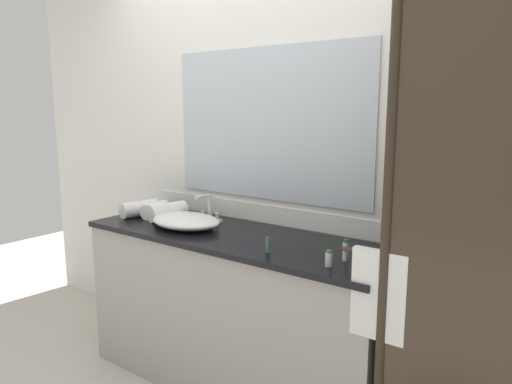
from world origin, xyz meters
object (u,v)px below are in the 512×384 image
at_px(amenity_bottle_shampoo, 268,245).
at_px(rolled_towel_far_edge, 167,211).
at_px(sink_basin, 186,221).
at_px(rolled_towel_middle, 155,210).
at_px(faucet, 209,212).
at_px(amenity_bottle_conditioner, 345,251).
at_px(amenity_bottle_body_wash, 329,259).
at_px(rolled_towel_near_edge, 140,209).

xyz_separation_m(amenity_bottle_shampoo, rolled_towel_far_edge, (-0.88, 0.18, 0.02)).
distance_m(sink_basin, rolled_towel_middle, 0.35).
xyz_separation_m(faucet, rolled_towel_far_edge, (-0.23, -0.12, -0.00)).
xyz_separation_m(amenity_bottle_shampoo, rolled_towel_middle, (-0.99, 0.18, 0.01)).
xyz_separation_m(faucet, amenity_bottle_conditioner, (1.00, -0.20, -0.01)).
height_order(amenity_bottle_conditioner, rolled_towel_far_edge, rolled_towel_far_edge).
relative_size(amenity_bottle_conditioner, amenity_bottle_shampoo, 1.32).
bearing_deg(amenity_bottle_conditioner, faucet, 168.64).
distance_m(amenity_bottle_body_wash, rolled_towel_near_edge, 1.43).
distance_m(amenity_bottle_body_wash, rolled_towel_far_edge, 1.22).
relative_size(faucet, amenity_bottle_body_wash, 2.37).
bearing_deg(amenity_bottle_body_wash, faucet, 162.17).
bearing_deg(amenity_bottle_shampoo, amenity_bottle_conditioner, 16.58).
distance_m(faucet, amenity_bottle_shampoo, 0.72).
distance_m(amenity_bottle_shampoo, rolled_towel_near_edge, 1.11).
bearing_deg(amenity_bottle_shampoo, rolled_towel_far_edge, 168.21).
xyz_separation_m(faucet, rolled_towel_near_edge, (-0.45, -0.16, -0.01)).
bearing_deg(amenity_bottle_shampoo, amenity_bottle_body_wash, -1.42).
bearing_deg(rolled_towel_near_edge, faucet, 19.18).
height_order(sink_basin, rolled_towel_near_edge, rolled_towel_near_edge).
distance_m(amenity_bottle_conditioner, rolled_towel_far_edge, 1.23).
relative_size(faucet, rolled_towel_far_edge, 0.72).
bearing_deg(rolled_towel_near_edge, amenity_bottle_conditioner, -1.78).
height_order(amenity_bottle_shampoo, rolled_towel_near_edge, rolled_towel_near_edge).
bearing_deg(faucet, rolled_towel_middle, -160.15).
relative_size(sink_basin, rolled_towel_far_edge, 1.82).
distance_m(amenity_bottle_shampoo, rolled_towel_middle, 1.00).
height_order(amenity_bottle_body_wash, rolled_towel_near_edge, rolled_towel_near_edge).
bearing_deg(sink_basin, rolled_towel_far_edge, 162.49).
bearing_deg(amenity_bottle_conditioner, amenity_bottle_shampoo, -163.42).
bearing_deg(faucet, rolled_towel_near_edge, -160.82).
relative_size(amenity_bottle_conditioner, rolled_towel_far_edge, 0.41).
distance_m(faucet, rolled_towel_near_edge, 0.47).
bearing_deg(faucet, rolled_towel_far_edge, -151.66).
height_order(faucet, rolled_towel_near_edge, faucet).
height_order(rolled_towel_near_edge, rolled_towel_middle, rolled_towel_near_edge).
xyz_separation_m(amenity_bottle_body_wash, rolled_towel_far_edge, (-1.20, 0.19, 0.02)).
bearing_deg(amenity_bottle_conditioner, sink_basin, 179.65).
bearing_deg(amenity_bottle_shampoo, rolled_towel_near_edge, 172.21).
height_order(amenity_bottle_conditioner, amenity_bottle_body_wash, amenity_bottle_conditioner).
xyz_separation_m(sink_basin, rolled_towel_near_edge, (-0.45, 0.04, 0.01)).
xyz_separation_m(amenity_bottle_body_wash, rolled_towel_middle, (-1.31, 0.19, 0.01)).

